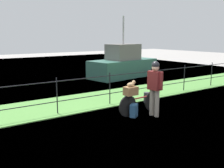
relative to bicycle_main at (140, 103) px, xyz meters
The scene contains 11 objects.
ground_plane 1.47m from the bicycle_main, 143.64° to the right, with size 60.00×60.00×0.00m, color #9E9993.
grass_strip 2.59m from the bicycle_main, 116.58° to the left, with size 27.00×2.40×0.03m, color #569342.
harbor_water 8.51m from the bicycle_main, 97.76° to the left, with size 30.00×30.00×0.00m, color slate.
iron_fence 1.87m from the bicycle_main, 128.54° to the left, with size 18.04×0.04×1.16m.
bicycle_main is the anchor object (origin of this frame).
wooden_crate 0.59m from the bicycle_main, behind, with size 0.40×0.28×0.26m, color olive.
terrier_dog 0.74m from the bicycle_main, behind, with size 0.32×0.16×0.18m.
cyclist_person 0.81m from the bicycle_main, 65.94° to the right, with size 0.28×0.54×1.68m.
backpack_on_paving 0.43m from the bicycle_main, 157.25° to the right, with size 0.28×0.18×0.40m, color #28517A.
mooring_bollard 1.49m from the bicycle_main, 39.39° to the left, with size 0.20×0.20×0.37m, color #38383D.
moored_boat_near 7.41m from the bicycle_main, 56.44° to the left, with size 4.41×2.36×3.53m.
Camera 1 is at (-4.16, -5.14, 2.43)m, focal length 41.88 mm.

